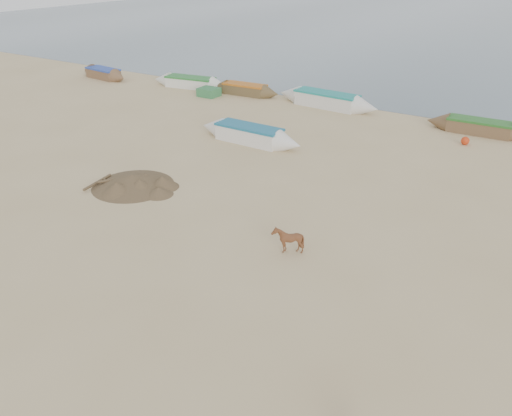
# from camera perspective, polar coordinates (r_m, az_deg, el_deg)

# --- Properties ---
(ground) EXTENTS (140.00, 140.00, 0.00)m
(ground) POSITION_cam_1_polar(r_m,az_deg,el_deg) (15.82, -7.82, -8.84)
(ground) COLOR tan
(ground) RESTS_ON ground
(calf_front) EXTENTS (1.03, 0.95, 0.98)m
(calf_front) POSITION_cam_1_polar(r_m,az_deg,el_deg) (17.11, 3.65, -3.64)
(calf_front) COLOR brown
(calf_front) RESTS_ON ground
(near_canoe) EXTENTS (6.43, 1.41, 0.93)m
(near_canoe) POSITION_cam_1_polar(r_m,az_deg,el_deg) (27.41, -0.79, 8.45)
(near_canoe) COLOR silver
(near_canoe) RESTS_ON ground
(debris_pile) EXTENTS (4.38, 4.38, 0.53)m
(debris_pile) POSITION_cam_1_polar(r_m,az_deg,el_deg) (22.77, -13.92, 3.10)
(debris_pile) COLOR brown
(debris_pile) RESTS_ON ground
(waterline_canoes) EXTENTS (57.20, 4.94, 0.99)m
(waterline_canoes) POSITION_cam_1_polar(r_m,az_deg,el_deg) (32.81, 13.85, 10.77)
(waterline_canoes) COLOR brown
(waterline_canoes) RESTS_ON ground
(beach_clutter) EXTENTS (46.49, 3.61, 0.64)m
(beach_clutter) POSITION_cam_1_polar(r_m,az_deg,el_deg) (31.08, 21.35, 8.54)
(beach_clutter) COLOR #337242
(beach_clutter) RESTS_ON ground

